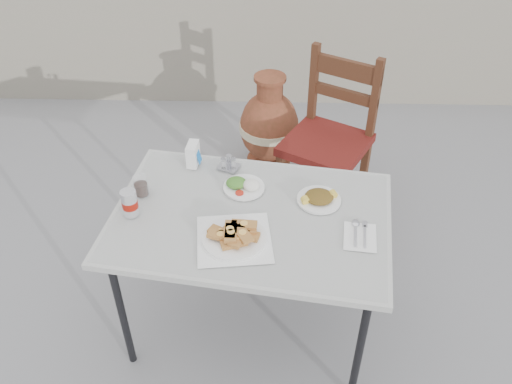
{
  "coord_description": "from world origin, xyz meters",
  "views": [
    {
      "loc": [
        0.16,
        -1.71,
        2.31
      ],
      "look_at": [
        0.12,
        0.13,
        0.83
      ],
      "focal_mm": 38.0,
      "sensor_mm": 36.0,
      "label": 1
    }
  ],
  "objects_px": {
    "chair": "(329,138)",
    "terracotta_urn": "(269,127)",
    "napkin_holder": "(193,154)",
    "pide_plate": "(234,234)",
    "condiment_caddy": "(229,164)",
    "cafe_table": "(251,223)",
    "soda_can": "(130,203)",
    "salad_rice_plate": "(243,185)",
    "cola_glass": "(141,187)",
    "salad_chopped_plate": "(319,198)"
  },
  "relations": [
    {
      "from": "salad_rice_plate",
      "to": "terracotta_urn",
      "type": "height_order",
      "value": "salad_rice_plate"
    },
    {
      "from": "cafe_table",
      "to": "pide_plate",
      "type": "distance_m",
      "value": 0.19
    },
    {
      "from": "napkin_holder",
      "to": "chair",
      "type": "height_order",
      "value": "chair"
    },
    {
      "from": "pide_plate",
      "to": "cola_glass",
      "type": "relative_size",
      "value": 3.55
    },
    {
      "from": "salad_chopped_plate",
      "to": "cafe_table",
      "type": "bearing_deg",
      "value": -161.28
    },
    {
      "from": "cafe_table",
      "to": "soda_can",
      "type": "relative_size",
      "value": 10.6
    },
    {
      "from": "pide_plate",
      "to": "condiment_caddy",
      "type": "bearing_deg",
      "value": 96.28
    },
    {
      "from": "soda_can",
      "to": "cola_glass",
      "type": "xyz_separation_m",
      "value": [
        0.02,
        0.14,
        -0.02
      ]
    },
    {
      "from": "condiment_caddy",
      "to": "terracotta_urn",
      "type": "relative_size",
      "value": 0.17
    },
    {
      "from": "cafe_table",
      "to": "chair",
      "type": "relative_size",
      "value": 1.29
    },
    {
      "from": "salad_rice_plate",
      "to": "cola_glass",
      "type": "height_order",
      "value": "cola_glass"
    },
    {
      "from": "chair",
      "to": "pide_plate",
      "type": "bearing_deg",
      "value": -85.07
    },
    {
      "from": "cola_glass",
      "to": "napkin_holder",
      "type": "relative_size",
      "value": 0.82
    },
    {
      "from": "soda_can",
      "to": "condiment_caddy",
      "type": "height_order",
      "value": "soda_can"
    },
    {
      "from": "salad_chopped_plate",
      "to": "cola_glass",
      "type": "bearing_deg",
      "value": 177.99
    },
    {
      "from": "pide_plate",
      "to": "soda_can",
      "type": "xyz_separation_m",
      "value": [
        -0.46,
        0.15,
        0.03
      ]
    },
    {
      "from": "salad_rice_plate",
      "to": "condiment_caddy",
      "type": "bearing_deg",
      "value": 116.69
    },
    {
      "from": "napkin_holder",
      "to": "terracotta_urn",
      "type": "xyz_separation_m",
      "value": [
        0.37,
        1.0,
        -0.47
      ]
    },
    {
      "from": "pide_plate",
      "to": "salad_rice_plate",
      "type": "xyz_separation_m",
      "value": [
        0.02,
        0.34,
        -0.01
      ]
    },
    {
      "from": "napkin_holder",
      "to": "pide_plate",
      "type": "bearing_deg",
      "value": -59.84
    },
    {
      "from": "chair",
      "to": "napkin_holder",
      "type": "bearing_deg",
      "value": -112.78
    },
    {
      "from": "napkin_holder",
      "to": "condiment_caddy",
      "type": "bearing_deg",
      "value": -2.92
    },
    {
      "from": "salad_rice_plate",
      "to": "salad_chopped_plate",
      "type": "relative_size",
      "value": 0.97
    },
    {
      "from": "terracotta_urn",
      "to": "salad_rice_plate",
      "type": "bearing_deg",
      "value": -95.64
    },
    {
      "from": "cola_glass",
      "to": "terracotta_urn",
      "type": "relative_size",
      "value": 0.13
    },
    {
      "from": "cola_glass",
      "to": "salad_chopped_plate",
      "type": "bearing_deg",
      "value": -2.01
    },
    {
      "from": "cola_glass",
      "to": "salad_rice_plate",
      "type": "bearing_deg",
      "value": 6.64
    },
    {
      "from": "cola_glass",
      "to": "napkin_holder",
      "type": "height_order",
      "value": "napkin_holder"
    },
    {
      "from": "pide_plate",
      "to": "condiment_caddy",
      "type": "distance_m",
      "value": 0.5
    },
    {
      "from": "condiment_caddy",
      "to": "chair",
      "type": "relative_size",
      "value": 0.12
    },
    {
      "from": "pide_plate",
      "to": "chair",
      "type": "height_order",
      "value": "chair"
    },
    {
      "from": "condiment_caddy",
      "to": "chair",
      "type": "distance_m",
      "value": 0.84
    },
    {
      "from": "napkin_holder",
      "to": "condiment_caddy",
      "type": "relative_size",
      "value": 0.98
    },
    {
      "from": "pide_plate",
      "to": "chair",
      "type": "bearing_deg",
      "value": 65.49
    },
    {
      "from": "pide_plate",
      "to": "condiment_caddy",
      "type": "relative_size",
      "value": 2.87
    },
    {
      "from": "pide_plate",
      "to": "salad_chopped_plate",
      "type": "relative_size",
      "value": 1.7
    },
    {
      "from": "chair",
      "to": "salad_rice_plate",
      "type": "bearing_deg",
      "value": -92.9
    },
    {
      "from": "salad_chopped_plate",
      "to": "soda_can",
      "type": "xyz_separation_m",
      "value": [
        -0.83,
        -0.11,
        0.05
      ]
    },
    {
      "from": "salad_chopped_plate",
      "to": "condiment_caddy",
      "type": "bearing_deg",
      "value": 150.63
    },
    {
      "from": "pide_plate",
      "to": "napkin_holder",
      "type": "distance_m",
      "value": 0.58
    },
    {
      "from": "cola_glass",
      "to": "chair",
      "type": "height_order",
      "value": "chair"
    },
    {
      "from": "salad_chopped_plate",
      "to": "soda_can",
      "type": "height_order",
      "value": "soda_can"
    },
    {
      "from": "salad_chopped_plate",
      "to": "chair",
      "type": "distance_m",
      "value": 0.87
    },
    {
      "from": "cafe_table",
      "to": "soda_can",
      "type": "xyz_separation_m",
      "value": [
        -0.52,
        -0.01,
        0.11
      ]
    },
    {
      "from": "cola_glass",
      "to": "cafe_table",
      "type": "bearing_deg",
      "value": -14.61
    },
    {
      "from": "chair",
      "to": "terracotta_urn",
      "type": "xyz_separation_m",
      "value": [
        -0.36,
        0.44,
        -0.2
      ]
    },
    {
      "from": "salad_rice_plate",
      "to": "condiment_caddy",
      "type": "height_order",
      "value": "condiment_caddy"
    },
    {
      "from": "pide_plate",
      "to": "salad_chopped_plate",
      "type": "distance_m",
      "value": 0.45
    },
    {
      "from": "pide_plate",
      "to": "salad_chopped_plate",
      "type": "xyz_separation_m",
      "value": [
        0.37,
        0.26,
        -0.01
      ]
    },
    {
      "from": "chair",
      "to": "terracotta_urn",
      "type": "bearing_deg",
      "value": 158.84
    }
  ]
}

